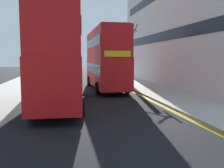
# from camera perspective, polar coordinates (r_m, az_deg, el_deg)

# --- Properties ---
(sidewalk_right) EXTENTS (4.00, 80.00, 0.14)m
(sidewalk_right) POSITION_cam_1_polar(r_m,az_deg,el_deg) (18.21, 15.84, -3.44)
(sidewalk_right) COLOR #ADA89E
(sidewalk_right) RESTS_ON ground
(kerb_line_outer) EXTENTS (0.10, 56.00, 0.01)m
(kerb_line_outer) POSITION_cam_1_polar(r_m,az_deg,el_deg) (15.56, 12.19, -5.18)
(kerb_line_outer) COLOR yellow
(kerb_line_outer) RESTS_ON ground
(kerb_line_inner) EXTENTS (0.10, 56.00, 0.01)m
(kerb_line_inner) POSITION_cam_1_polar(r_m,az_deg,el_deg) (15.50, 11.64, -5.21)
(kerb_line_inner) COLOR yellow
(kerb_line_inner) RESTS_ON ground
(double_decker_bus_away) EXTENTS (3.10, 10.89, 5.64)m
(double_decker_bus_away) POSITION_cam_1_polar(r_m,az_deg,el_deg) (15.91, -12.03, 6.03)
(double_decker_bus_away) COLOR red
(double_decker_bus_away) RESTS_ON ground
(double_decker_bus_oncoming) EXTENTS (2.85, 10.83, 5.64)m
(double_decker_bus_oncoming) POSITION_cam_1_polar(r_m,az_deg,el_deg) (23.57, -1.52, 6.10)
(double_decker_bus_oncoming) COLOR red
(double_decker_bus_oncoming) RESTS_ON ground
(street_tree_near) EXTENTS (1.48, 1.51, 6.56)m
(street_tree_near) POSITION_cam_1_polar(r_m,az_deg,el_deg) (25.70, 4.29, 6.40)
(street_tree_near) COLOR #6B6047
(street_tree_near) RESTS_ON sidewalk_right
(street_tree_mid) EXTENTS (2.02, 2.20, 5.18)m
(street_tree_mid) POSITION_cam_1_polar(r_m,az_deg,el_deg) (37.88, 1.03, 5.54)
(street_tree_mid) COLOR #6B6047
(street_tree_mid) RESTS_ON sidewalk_right
(townhouse_terrace_right) EXTENTS (10.08, 28.00, 13.77)m
(townhouse_terrace_right) POSITION_cam_1_polar(r_m,az_deg,el_deg) (30.12, 19.97, 13.08)
(townhouse_terrace_right) COLOR silver
(townhouse_terrace_right) RESTS_ON ground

